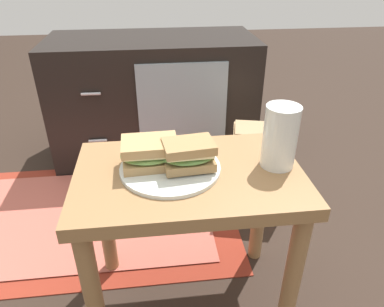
# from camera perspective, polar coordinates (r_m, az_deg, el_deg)

# --- Properties ---
(ground_plane) EXTENTS (8.00, 8.00, 0.00)m
(ground_plane) POSITION_cam_1_polar(r_m,az_deg,el_deg) (1.19, -0.40, -21.84)
(ground_plane) COLOR #2D2119
(side_table) EXTENTS (0.56, 0.36, 0.46)m
(side_table) POSITION_cam_1_polar(r_m,az_deg,el_deg) (0.92, -0.48, -7.59)
(side_table) COLOR olive
(side_table) RESTS_ON ground
(tv_cabinet) EXTENTS (0.96, 0.46, 0.58)m
(tv_cabinet) POSITION_cam_1_polar(r_m,az_deg,el_deg) (1.80, -6.01, 8.90)
(tv_cabinet) COLOR black
(tv_cabinet) RESTS_ON ground
(area_rug) EXTENTS (1.12, 0.74, 0.01)m
(area_rug) POSITION_cam_1_polar(r_m,az_deg,el_deg) (1.50, -15.46, -9.51)
(area_rug) COLOR maroon
(area_rug) RESTS_ON ground
(plate) EXTENTS (0.25, 0.25, 0.01)m
(plate) POSITION_cam_1_polar(r_m,az_deg,el_deg) (0.88, -3.49, -2.31)
(plate) COLOR silver
(plate) RESTS_ON side_table
(sandwich_front) EXTENTS (0.15, 0.11, 0.07)m
(sandwich_front) POSITION_cam_1_polar(r_m,az_deg,el_deg) (0.87, -6.73, 0.12)
(sandwich_front) COLOR tan
(sandwich_front) RESTS_ON plate
(sandwich_back) EXTENTS (0.14, 0.10, 0.07)m
(sandwich_back) POSITION_cam_1_polar(r_m,az_deg,el_deg) (0.85, -0.33, -0.19)
(sandwich_back) COLOR #9E7A4C
(sandwich_back) RESTS_ON plate
(beer_glass) EXTENTS (0.08, 0.08, 0.16)m
(beer_glass) POSITION_cam_1_polar(r_m,az_deg,el_deg) (0.89, 13.91, 2.49)
(beer_glass) COLOR silver
(beer_glass) RESTS_ON side_table
(paper_bag) EXTENTS (0.25, 0.22, 0.35)m
(paper_bag) POSITION_cam_1_polar(r_m,az_deg,el_deg) (1.46, 10.58, -2.11)
(paper_bag) COLOR tan
(paper_bag) RESTS_ON ground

